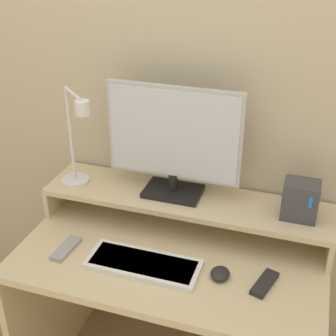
{
  "coord_description": "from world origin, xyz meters",
  "views": [
    {
      "loc": [
        0.41,
        -0.98,
        1.81
      ],
      "look_at": [
        -0.02,
        0.34,
        1.06
      ],
      "focal_mm": 50.0,
      "sensor_mm": 36.0,
      "label": 1
    }
  ],
  "objects_px": {
    "remote_control": "(66,249)",
    "router_dock": "(300,200)",
    "monitor": "(174,140)",
    "remote_secondary": "(265,283)",
    "keyboard": "(143,264)",
    "mouse": "(220,274)",
    "desk_lamp": "(77,144)"
  },
  "relations": [
    {
      "from": "remote_control",
      "to": "router_dock",
      "type": "bearing_deg",
      "value": 19.93
    },
    {
      "from": "monitor",
      "to": "remote_control",
      "type": "distance_m",
      "value": 0.56
    },
    {
      "from": "monitor",
      "to": "remote_secondary",
      "type": "distance_m",
      "value": 0.59
    },
    {
      "from": "keyboard",
      "to": "mouse",
      "type": "height_order",
      "value": "mouse"
    },
    {
      "from": "remote_secondary",
      "to": "desk_lamp",
      "type": "bearing_deg",
      "value": 166.45
    },
    {
      "from": "remote_control",
      "to": "monitor",
      "type": "bearing_deg",
      "value": 43.93
    },
    {
      "from": "keyboard",
      "to": "remote_control",
      "type": "xyz_separation_m",
      "value": [
        -0.3,
        -0.01,
        -0.0
      ]
    },
    {
      "from": "monitor",
      "to": "router_dock",
      "type": "height_order",
      "value": "monitor"
    },
    {
      "from": "monitor",
      "to": "desk_lamp",
      "type": "distance_m",
      "value": 0.37
    },
    {
      "from": "mouse",
      "to": "remote_secondary",
      "type": "height_order",
      "value": "mouse"
    },
    {
      "from": "desk_lamp",
      "to": "mouse",
      "type": "distance_m",
      "value": 0.71
    },
    {
      "from": "mouse",
      "to": "keyboard",
      "type": "bearing_deg",
      "value": -173.79
    },
    {
      "from": "mouse",
      "to": "router_dock",
      "type": "bearing_deg",
      "value": 48.64
    },
    {
      "from": "remote_secondary",
      "to": "monitor",
      "type": "bearing_deg",
      "value": 146.82
    },
    {
      "from": "mouse",
      "to": "remote_secondary",
      "type": "xyz_separation_m",
      "value": [
        0.15,
        0.01,
        -0.01
      ]
    },
    {
      "from": "remote_secondary",
      "to": "mouse",
      "type": "bearing_deg",
      "value": -177.61
    },
    {
      "from": "keyboard",
      "to": "desk_lamp",
      "type": "bearing_deg",
      "value": 147.52
    },
    {
      "from": "desk_lamp",
      "to": "mouse",
      "type": "xyz_separation_m",
      "value": [
        0.61,
        -0.19,
        -0.31
      ]
    },
    {
      "from": "router_dock",
      "to": "remote_control",
      "type": "xyz_separation_m",
      "value": [
        -0.79,
        -0.29,
        -0.19
      ]
    },
    {
      "from": "remote_control",
      "to": "remote_secondary",
      "type": "height_order",
      "value": "same"
    },
    {
      "from": "mouse",
      "to": "remote_control",
      "type": "xyz_separation_m",
      "value": [
        -0.57,
        -0.03,
        -0.01
      ]
    },
    {
      "from": "router_dock",
      "to": "remote_control",
      "type": "distance_m",
      "value": 0.86
    },
    {
      "from": "desk_lamp",
      "to": "keyboard",
      "type": "xyz_separation_m",
      "value": [
        0.34,
        -0.22,
        -0.31
      ]
    },
    {
      "from": "desk_lamp",
      "to": "remote_control",
      "type": "relative_size",
      "value": 2.73
    },
    {
      "from": "router_dock",
      "to": "monitor",
      "type": "bearing_deg",
      "value": 177.93
    },
    {
      "from": "monitor",
      "to": "keyboard",
      "type": "relative_size",
      "value": 1.28
    },
    {
      "from": "monitor",
      "to": "mouse",
      "type": "xyz_separation_m",
      "value": [
        0.25,
        -0.27,
        -0.34
      ]
    },
    {
      "from": "monitor",
      "to": "keyboard",
      "type": "bearing_deg",
      "value": -92.81
    },
    {
      "from": "desk_lamp",
      "to": "mouse",
      "type": "bearing_deg",
      "value": -17.23
    },
    {
      "from": "monitor",
      "to": "router_dock",
      "type": "distance_m",
      "value": 0.5
    },
    {
      "from": "monitor",
      "to": "router_dock",
      "type": "relative_size",
      "value": 3.59
    },
    {
      "from": "mouse",
      "to": "remote_control",
      "type": "distance_m",
      "value": 0.57
    }
  ]
}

